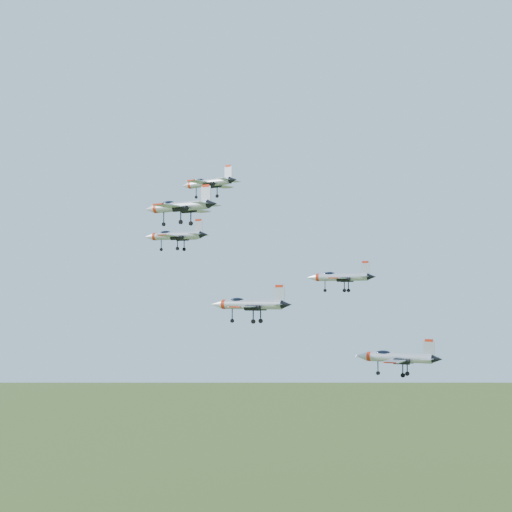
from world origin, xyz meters
The scene contains 6 objects.
jet_lead centered at (-13.30, 11.52, 143.09)m, with size 12.84×10.65×3.43m.
jet_left_high centered at (-13.38, 1.98, 132.88)m, with size 12.28×10.22×3.28m.
jet_right_high centered at (1.96, -17.31, 134.74)m, with size 12.11×9.96×3.24m.
jet_left_low centered at (14.32, 7.15, 125.70)m, with size 11.17×9.27×2.98m.
jet_right_low centered at (9.76, -12.08, 121.70)m, with size 12.06×9.97×3.22m.
jet_trail centered at (26.42, -1.74, 114.65)m, with size 11.94×9.86×3.19m.
Camera 1 is at (59.01, -93.23, 122.92)m, focal length 50.00 mm.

